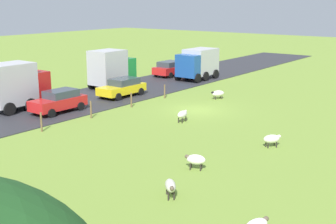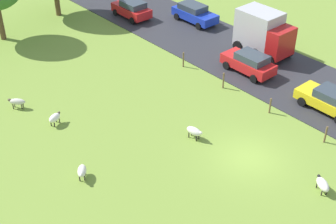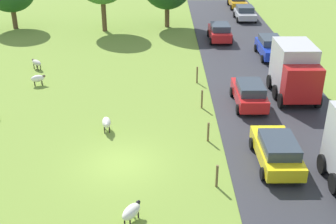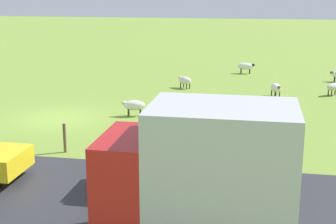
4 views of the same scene
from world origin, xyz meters
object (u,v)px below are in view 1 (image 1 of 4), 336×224
Objects in this scene: sheep_1 at (170,186)px; truck_0 at (111,69)px; sheep_4 at (218,93)px; car_5 at (122,87)px; car_6 at (171,68)px; sheep_2 at (272,139)px; sheep_6 at (182,114)px; sheep_0 at (196,160)px; truck_2 at (16,85)px; car_3 at (59,101)px; truck_1 at (198,63)px.

truck_0 is at bearing -40.42° from sheep_1.
sheep_4 is at bearing -64.67° from sheep_1.
car_5 is at bearing 30.79° from sheep_4.
car_6 reaches higher than sheep_1.
sheep_2 is 7.47m from sheep_6.
sheep_6 is 19.82m from car_6.
sheep_0 is at bearing 75.06° from sheep_2.
sheep_1 is 9.04m from sheep_2.
car_5 is 12.09m from car_6.
truck_2 reaches higher than car_5.
sheep_0 is 0.25× the size of car_5.
car_3 is (14.82, -3.74, 0.39)m from sheep_0.
car_3 is 0.93× the size of car_6.
truck_0 reaches higher than sheep_0.
car_3 reaches higher than car_5.
car_3 reaches higher than sheep_0.
sheep_6 is 9.88m from car_5.
truck_1 is at bearing -99.75° from truck_2.
sheep_2 is at bearing 139.57° from car_6.
truck_0 reaches higher than truck_1.
truck_2 is (3.43, 19.98, 0.16)m from truck_1.
car_6 is (0.25, -20.16, -1.03)m from truck_2.
truck_2 reaches higher than truck_1.
sheep_0 is at bearing 144.58° from truck_0.
truck_1 is 11.47m from car_5.
truck_0 reaches higher than sheep_4.
truck_0 is 0.92× the size of truck_2.
sheep_4 is at bearing -62.73° from sheep_0.
sheep_1 is at bearing 122.98° from sheep_6.
sheep_0 is 0.26× the size of truck_0.
car_3 is at bearing 6.56° from sheep_2.
sheep_1 is (-0.98, 3.41, 0.01)m from sheep_0.
sheep_6 is 0.27× the size of car_5.
sheep_2 is 0.24× the size of car_6.
car_5 reaches higher than sheep_1.
sheep_0 is 3.54m from sheep_1.
truck_0 is (10.51, 2.11, 1.47)m from sheep_4.
truck_2 is 1.07× the size of car_3.
truck_1 is (16.11, -16.69, 1.29)m from sheep_2.
truck_0 is 0.98× the size of car_3.
truck_1 is (6.81, -7.18, 1.30)m from sheep_4.
sheep_0 is 5.81m from sheep_2.
truck_1 reaches higher than car_6.
truck_0 is at bearing -32.58° from car_5.
truck_1 is (-3.70, -9.28, -0.17)m from truck_0.
sheep_4 is 10.82m from truck_0.
truck_1 is at bearing -91.66° from car_5.
sheep_0 is at bearing 129.14° from car_6.
car_5 is at bearing 106.10° from car_6.
car_6 is (19.79, -16.87, 0.42)m from sheep_2.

